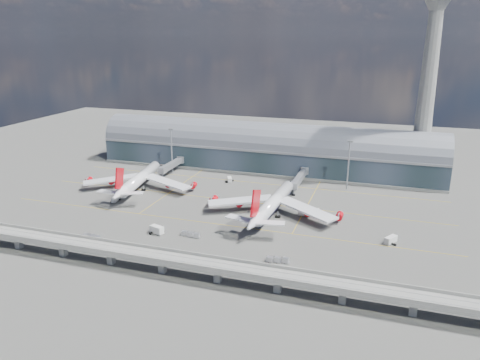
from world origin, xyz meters
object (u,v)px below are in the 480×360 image
(service_truck_3, at_px, (391,240))
(service_truck_4, at_px, (271,208))
(service_truck_5, at_px, (230,180))
(airliner_left, at_px, (139,179))
(service_truck_2, at_px, (309,212))
(service_truck_0, at_px, (116,199))
(airliner_right, at_px, (273,204))
(cargo_train_2, at_px, (278,260))
(floodlight_mast_left, at_px, (172,149))
(cargo_train_1, at_px, (190,235))
(control_tower, at_px, (428,85))
(cargo_train_0, at_px, (92,237))
(floodlight_mast_right, at_px, (348,164))
(service_truck_1, at_px, (157,230))

(service_truck_3, distance_m, service_truck_4, 55.92)
(service_truck_4, xyz_separation_m, service_truck_5, (-32.21, 35.11, -0.10))
(airliner_left, bearing_deg, service_truck_2, -14.63)
(service_truck_3, bearing_deg, service_truck_0, -151.54)
(airliner_left, bearing_deg, airliner_right, -18.96)
(service_truck_5, relative_size, cargo_train_2, 0.67)
(floodlight_mast_left, xyz_separation_m, service_truck_5, (38.11, -7.86, -12.31))
(service_truck_5, relative_size, cargo_train_1, 0.68)
(floodlight_mast_left, bearing_deg, cargo_train_2, -46.78)
(service_truck_2, bearing_deg, airliner_right, 95.55)
(service_truck_4, relative_size, cargo_train_2, 0.61)
(control_tower, bearing_deg, cargo_train_0, -135.11)
(control_tower, distance_m, cargo_train_1, 148.47)
(floodlight_mast_left, distance_m, cargo_train_0, 96.44)
(airliner_right, height_order, service_truck_4, airliner_right)
(service_truck_4, bearing_deg, service_truck_2, 8.66)
(cargo_train_0, bearing_deg, service_truck_2, -58.93)
(service_truck_4, bearing_deg, control_tower, 58.19)
(control_tower, distance_m, airliner_right, 108.65)
(floodlight_mast_left, height_order, service_truck_3, floodlight_mast_left)
(floodlight_mast_right, xyz_separation_m, cargo_train_0, (-88.38, -94.90, -12.66))
(floodlight_mast_right, relative_size, cargo_train_1, 3.06)
(cargo_train_1, bearing_deg, cargo_train_2, -112.01)
(floodlight_mast_right, bearing_deg, cargo_train_0, -132.96)
(airliner_left, bearing_deg, cargo_train_1, -51.94)
(control_tower, bearing_deg, airliner_right, -129.55)
(airliner_left, relative_size, service_truck_5, 11.06)
(airliner_right, distance_m, service_truck_3, 52.61)
(cargo_train_2, bearing_deg, service_truck_3, -42.86)
(floodlight_mast_left, relative_size, airliner_right, 0.40)
(airliner_right, bearing_deg, service_truck_5, 133.15)
(control_tower, height_order, floodlight_mast_left, control_tower)
(service_truck_1, bearing_deg, cargo_train_1, -66.57)
(service_truck_1, relative_size, service_truck_3, 1.03)
(floodlight_mast_left, bearing_deg, cargo_train_1, -59.61)
(airliner_right, distance_m, cargo_train_2, 45.16)
(service_truck_3, relative_size, cargo_train_0, 0.72)
(service_truck_1, xyz_separation_m, service_truck_4, (37.21, 38.97, -0.26))
(service_truck_3, bearing_deg, service_truck_4, -167.73)
(service_truck_1, bearing_deg, airliner_right, -31.53)
(airliner_left, relative_size, cargo_train_2, 7.44)
(airliner_right, height_order, service_truck_3, airliner_right)
(service_truck_1, height_order, service_truck_2, service_truck_2)
(airliner_left, height_order, service_truck_3, airliner_left)
(service_truck_0, bearing_deg, service_truck_4, -1.32)
(service_truck_1, bearing_deg, service_truck_5, 13.61)
(service_truck_3, relative_size, cargo_train_2, 0.72)
(service_truck_4, bearing_deg, cargo_train_1, -111.13)
(service_truck_1, xyz_separation_m, cargo_train_2, (52.23, -8.89, -0.71))
(service_truck_3, height_order, cargo_train_1, service_truck_3)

